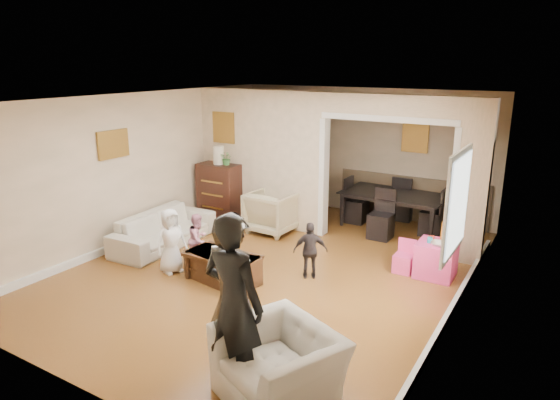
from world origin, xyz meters
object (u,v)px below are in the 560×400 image
Objects in this scene: play_table at (436,259)px; adult_person at (233,304)px; armchair_back at (272,212)px; child_kneel_a at (171,241)px; table_lamp at (219,155)px; child_toddler at (310,251)px; armchair_front at (279,366)px; cyan_cup at (430,240)px; dresser at (220,192)px; coffee_cup at (226,254)px; coffee_table at (223,267)px; child_kneel_b at (198,239)px; sofa at (164,229)px; dining_table at (393,211)px.

play_table is 3.87m from adult_person.
armchair_back is 2.38m from child_kneel_a.
table_lamp is (-1.29, 0.09, 0.94)m from armchair_back.
armchair_back is at bearing -73.34° from child_toddler.
armchair_front is 2.79m from child_toddler.
cyan_cup is (0.45, 3.56, 0.22)m from armchair_front.
armchair_back is at bearing -3.80° from table_lamp.
dresser reaches higher than coffee_cup.
adult_person is (1.52, -1.87, 0.45)m from coffee_cup.
child_kneel_a is at bearing 173.61° from armchair_front.
table_lamp is 4.45m from cyan_cup.
cyan_cup is 3.76m from adult_person.
coffee_table is 3.17m from play_table.
table_lamp is 2.46m from child_kneel_b.
child_kneel_a reaches higher than sofa.
adult_person is at bearing -146.58° from armchair_front.
coffee_cup is 0.12× the size of child_kneel_b.
child_toddler is at bearing -28.29° from dresser.
adult_person reaches higher than table_lamp.
table_lamp is 3.55m from dining_table.
play_table is 0.66× the size of child_kneel_b.
table_lamp reaches higher than armchair_front.
coffee_cup is 0.17× the size of play_table.
armchair_back is 2.14m from child_toddler.
coffee_cup is 0.96m from child_kneel_a.
armchair_back is at bearing -59.02° from adult_person.
coffee_cup is at bearing -124.17° from child_kneel_b.
coffee_table is 0.91m from child_kneel_a.
coffee_cup is (-1.98, 1.79, 0.10)m from armchair_front.
dining_table is 1.94× the size of child_kneel_a.
sofa is 1.10× the size of adult_person.
coffee_cup is at bearing -143.90° from cyan_cup.
sofa is at bearing 159.79° from coffee_cup.
dresser is at bearing -58.83° from child_toddler.
dresser is 14.40× the size of cyan_cup.
armchair_back is at bearing 170.94° from cyan_cup.
table_lamp is at bearing -1.15° from sofa.
child_kneel_a is at bearing -133.51° from sofa.
coffee_cup is at bearing 106.81° from armchair_back.
coffee_cup is 3.12m from play_table.
coffee_table is 3.82m from dining_table.
adult_person reaches higher than armchair_front.
table_lamp is at bearing -58.83° from child_toddler.
coffee_table is at bearing -51.62° from dresser.
child_kneel_b reaches higher than sofa.
sofa is at bearing -88.30° from dresser.
child_kneel_b is at bearing 156.80° from coffee_table.
sofa is 1.23m from child_kneel_a.
armchair_back reaches higher than armchair_front.
child_kneel_b is at bearing 1.02° from child_kneel_a.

